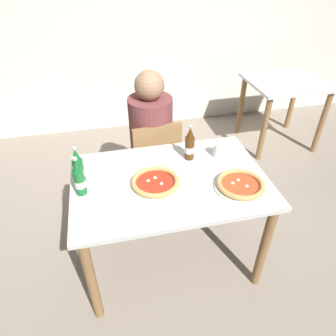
% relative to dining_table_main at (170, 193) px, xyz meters
% --- Properties ---
extents(ground_plane, '(8.00, 8.00, 0.00)m').
position_rel_dining_table_main_xyz_m(ground_plane, '(0.00, 0.00, -0.64)').
color(ground_plane, gray).
extents(back_wall_tiled, '(7.00, 0.10, 2.60)m').
position_rel_dining_table_main_xyz_m(back_wall_tiled, '(0.00, 2.20, 0.66)').
color(back_wall_tiled, silver).
rests_on(back_wall_tiled, ground_plane).
extents(dining_table_main, '(1.20, 0.80, 0.75)m').
position_rel_dining_table_main_xyz_m(dining_table_main, '(0.00, 0.00, 0.00)').
color(dining_table_main, silver).
rests_on(dining_table_main, ground_plane).
extents(chair_behind_table, '(0.45, 0.45, 0.85)m').
position_rel_dining_table_main_xyz_m(chair_behind_table, '(0.01, 0.61, -0.15)').
color(chair_behind_table, olive).
rests_on(chair_behind_table, ground_plane).
extents(diner_seated, '(0.34, 0.34, 1.21)m').
position_rel_dining_table_main_xyz_m(diner_seated, '(0.00, 0.66, -0.05)').
color(diner_seated, '#2D3342').
rests_on(diner_seated, ground_plane).
extents(dining_table_background, '(0.80, 0.70, 0.75)m').
position_rel_dining_table_main_xyz_m(dining_table_background, '(1.59, 1.35, -0.04)').
color(dining_table_background, silver).
rests_on(dining_table_background, ground_plane).
extents(pizza_margherita_near, '(0.32, 0.32, 0.04)m').
position_rel_dining_table_main_xyz_m(pizza_margherita_near, '(-0.10, -0.04, 0.13)').
color(pizza_margherita_near, white).
rests_on(pizza_margherita_near, dining_table_main).
extents(pizza_marinara_far, '(0.31, 0.31, 0.04)m').
position_rel_dining_table_main_xyz_m(pizza_marinara_far, '(0.39, -0.17, 0.14)').
color(pizza_marinara_far, white).
rests_on(pizza_marinara_far, dining_table_main).
extents(beer_bottle_left, '(0.07, 0.07, 0.25)m').
position_rel_dining_table_main_xyz_m(beer_bottle_left, '(-0.53, 0.10, 0.22)').
color(beer_bottle_left, '#196B2D').
rests_on(beer_bottle_left, dining_table_main).
extents(beer_bottle_center, '(0.07, 0.07, 0.25)m').
position_rel_dining_table_main_xyz_m(beer_bottle_center, '(-0.53, -0.01, 0.22)').
color(beer_bottle_center, '#196B2D').
rests_on(beer_bottle_center, dining_table_main).
extents(beer_bottle_right, '(0.07, 0.07, 0.25)m').
position_rel_dining_table_main_xyz_m(beer_bottle_right, '(0.18, 0.20, 0.22)').
color(beer_bottle_right, '#512D0F').
rests_on(beer_bottle_right, dining_table_main).
extents(napkin_with_cutlery, '(0.23, 0.23, 0.01)m').
position_rel_dining_table_main_xyz_m(napkin_with_cutlery, '(-0.38, -0.12, 0.12)').
color(napkin_with_cutlery, white).
rests_on(napkin_with_cutlery, dining_table_main).
extents(paper_cup, '(0.07, 0.07, 0.09)m').
position_rel_dining_table_main_xyz_m(paper_cup, '(0.38, 0.18, 0.16)').
color(paper_cup, white).
rests_on(paper_cup, dining_table_main).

